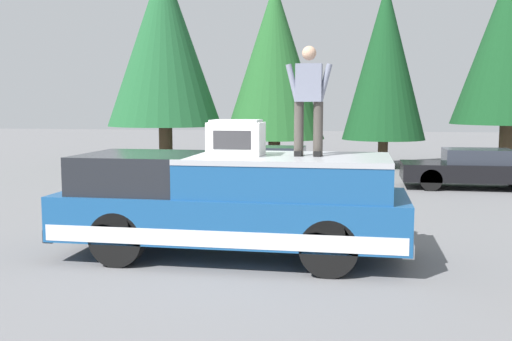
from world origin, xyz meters
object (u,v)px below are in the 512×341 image
(compressor_unit, at_px, (236,138))
(parked_car_silver, at_px, (271,165))
(pickup_truck, at_px, (233,203))
(person_on_truck_bed, at_px, (309,98))

(compressor_unit, xyz_separation_m, parked_car_silver, (8.69, 0.76, -1.35))
(compressor_unit, distance_m, parked_car_silver, 8.83)
(pickup_truck, distance_m, person_on_truck_bed, 2.07)
(person_on_truck_bed, relative_size, parked_car_silver, 0.41)
(parked_car_silver, bearing_deg, person_on_truck_bed, -167.63)
(pickup_truck, relative_size, compressor_unit, 6.60)
(compressor_unit, relative_size, person_on_truck_bed, 0.50)
(compressor_unit, bearing_deg, person_on_truck_bed, -86.19)
(compressor_unit, bearing_deg, parked_car_silver, 4.99)
(pickup_truck, bearing_deg, parked_car_silver, 4.54)
(compressor_unit, xyz_separation_m, person_on_truck_bed, (0.08, -1.13, 0.62))
(person_on_truck_bed, height_order, parked_car_silver, person_on_truck_bed)
(person_on_truck_bed, distance_m, parked_car_silver, 9.04)
(compressor_unit, relative_size, parked_car_silver, 0.20)
(compressor_unit, height_order, person_on_truck_bed, person_on_truck_bed)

